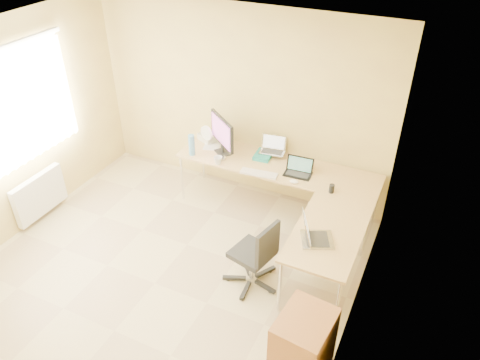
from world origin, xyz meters
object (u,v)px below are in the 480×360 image
at_px(laptop_center, 273,145).
at_px(laptop_return, 318,231).
at_px(laptop_black, 298,167).
at_px(mug, 218,160).
at_px(monitor, 222,136).
at_px(cabinet, 303,347).
at_px(desk_fan, 208,135).
at_px(water_bottle, 192,145).
at_px(desk_return, 325,257).
at_px(office_chair, 252,248).
at_px(desk_main, 276,188).
at_px(keyboard, 259,173).

relative_size(laptop_center, laptop_return, 0.87).
bearing_deg(laptop_black, mug, -172.28).
bearing_deg(monitor, cabinet, -10.41).
bearing_deg(laptop_black, desk_fan, 167.93).
height_order(laptop_center, water_bottle, water_bottle).
relative_size(desk_return, office_chair, 1.47).
xyz_separation_m(water_bottle, laptop_return, (2.03, -0.95, -0.02)).
bearing_deg(cabinet, laptop_center, 124.39).
xyz_separation_m(desk_fan, laptop_return, (1.98, -1.31, -0.00)).
relative_size(desk_main, laptop_return, 6.99).
distance_m(laptop_center, desk_fan, 0.93).
height_order(water_bottle, desk_fan, water_bottle).
xyz_separation_m(desk_return, keyboard, (-1.10, 0.70, 0.38)).
distance_m(keyboard, desk_fan, 1.04).
bearing_deg(cabinet, monitor, 137.56).
relative_size(desk_return, cabinet, 1.74).
bearing_deg(water_bottle, desk_fan, 80.98).
relative_size(mug, desk_fan, 0.42).
xyz_separation_m(desk_main, desk_fan, (-1.07, 0.12, 0.50)).
bearing_deg(keyboard, water_bottle, 170.21).
height_order(laptop_black, keyboard, laptop_black).
bearing_deg(water_bottle, laptop_return, -25.15).
bearing_deg(desk_fan, water_bottle, -78.95).
relative_size(desk_fan, office_chair, 0.30).
relative_size(laptop_center, laptop_black, 0.97).
bearing_deg(desk_return, monitor, 150.89).
bearing_deg(desk_main, cabinet, -62.92).
bearing_deg(mug, desk_fan, 131.73).
height_order(laptop_center, keyboard, laptop_center).
bearing_deg(laptop_black, office_chair, -96.28).
bearing_deg(water_bottle, cabinet, -41.13).
bearing_deg(cabinet, office_chair, 142.11).
distance_m(mug, water_bottle, 0.44).
distance_m(desk_main, laptop_return, 1.57).
relative_size(monitor, laptop_black, 1.83).
distance_m(desk_main, office_chair, 1.38).
distance_m(laptop_center, cabinet, 2.77).
bearing_deg(cabinet, keyboard, 129.76).
relative_size(desk_main, office_chair, 2.99).
height_order(laptop_center, office_chair, laptop_center).
xyz_separation_m(desk_return, cabinet, (0.15, -1.20, -0.01)).
relative_size(desk_main, water_bottle, 9.11).
distance_m(desk_return, keyboard, 1.36).
distance_m(keyboard, mug, 0.58).
height_order(desk_fan, cabinet, desk_fan).
bearing_deg(desk_main, water_bottle, -168.24).
bearing_deg(keyboard, laptop_return, -46.97).
xyz_separation_m(monitor, laptop_black, (1.09, -0.08, -0.16)).
distance_m(laptop_center, mug, 0.75).
bearing_deg(monitor, office_chair, -13.74).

